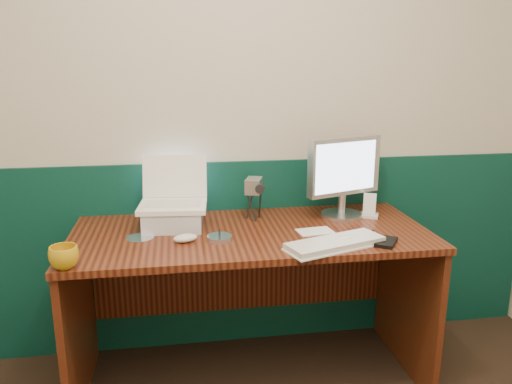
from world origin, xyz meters
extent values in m
cube|color=beige|center=(0.00, 1.75, 1.25)|extent=(3.50, 0.04, 2.50)
cube|color=#07342A|center=(0.00, 1.74, 0.50)|extent=(3.48, 0.02, 1.00)
cube|color=#3C120A|center=(0.12, 1.38, 0.38)|extent=(1.60, 0.70, 0.75)
cube|color=silver|center=(-0.22, 1.48, 0.80)|extent=(0.28, 0.25, 0.09)
cube|color=white|center=(0.43, 1.13, 0.76)|extent=(0.44, 0.27, 0.02)
ellipsoid|color=white|center=(0.48, 1.15, 0.77)|extent=(0.12, 0.10, 0.04)
ellipsoid|color=silver|center=(-0.17, 1.28, 0.77)|extent=(0.12, 0.08, 0.03)
imported|color=gold|center=(-0.62, 1.07, 0.79)|extent=(0.11, 0.11, 0.09)
cylinder|color=#B7BDC8|center=(-0.03, 1.27, 0.76)|extent=(0.11, 0.11, 0.02)
cylinder|color=silver|center=(-0.37, 1.37, 0.75)|extent=(0.12, 0.12, 0.00)
cylinder|color=black|center=(0.59, 1.27, 0.75)|extent=(0.15, 0.04, 0.01)
cube|color=white|center=(0.40, 1.32, 0.75)|extent=(0.17, 0.12, 0.00)
cube|color=silver|center=(0.73, 1.50, 0.76)|extent=(0.11, 0.10, 0.02)
cube|color=silver|center=(0.73, 1.50, 0.82)|extent=(0.07, 0.05, 0.10)
cube|color=black|center=(0.66, 1.13, 0.76)|extent=(0.13, 0.15, 0.02)
camera|label=1|loc=(-0.19, -0.73, 1.48)|focal=35.00mm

